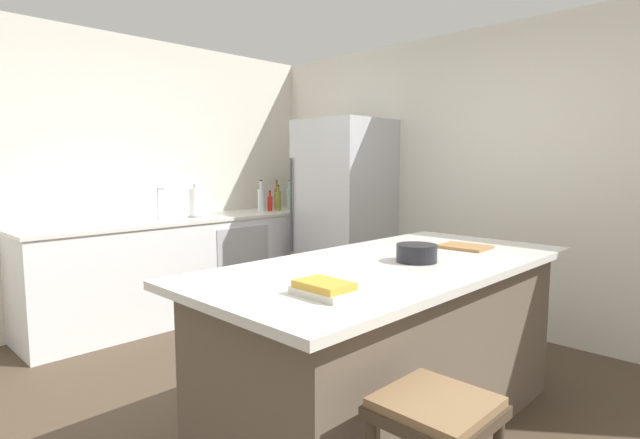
{
  "coord_description": "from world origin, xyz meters",
  "views": [
    {
      "loc": [
        2.07,
        -1.86,
        1.45
      ],
      "look_at": [
        -0.68,
        0.93,
        1.0
      ],
      "focal_mm": 27.7,
      "sensor_mm": 36.0,
      "label": 1
    }
  ],
  "objects_px": {
    "bar_stool": "(435,435)",
    "refrigerator": "(344,214)",
    "cutting_board": "(465,247)",
    "soda_bottle": "(261,199)",
    "paper_towel_roll": "(195,203)",
    "mixing_bowl": "(417,253)",
    "wine_bottle": "(298,196)",
    "olive_oil_bottle": "(278,200)",
    "kitchen_island": "(391,344)",
    "gin_bottle": "(290,198)",
    "hot_sauce_bottle": "(270,203)",
    "sink_faucet": "(159,202)",
    "whiskey_bottle": "(295,197)",
    "vinegar_bottle": "(277,198)",
    "cookbook_stack": "(324,289)"
  },
  "relations": [
    {
      "from": "soda_bottle",
      "to": "paper_towel_roll",
      "type": "bearing_deg",
      "value": -89.79
    },
    {
      "from": "sink_faucet",
      "to": "olive_oil_bottle",
      "type": "bearing_deg",
      "value": 84.37
    },
    {
      "from": "bar_stool",
      "to": "cutting_board",
      "type": "distance_m",
      "value": 1.6
    },
    {
      "from": "whiskey_bottle",
      "to": "vinegar_bottle",
      "type": "distance_m",
      "value": 0.21
    },
    {
      "from": "vinegar_bottle",
      "to": "soda_bottle",
      "type": "height_order",
      "value": "soda_bottle"
    },
    {
      "from": "hot_sauce_bottle",
      "to": "mixing_bowl",
      "type": "relative_size",
      "value": 1.02
    },
    {
      "from": "bar_stool",
      "to": "hot_sauce_bottle",
      "type": "distance_m",
      "value": 3.88
    },
    {
      "from": "hot_sauce_bottle",
      "to": "refrigerator",
      "type": "bearing_deg",
      "value": 20.39
    },
    {
      "from": "refrigerator",
      "to": "gin_bottle",
      "type": "xyz_separation_m",
      "value": [
        -0.8,
        -0.02,
        0.13
      ]
    },
    {
      "from": "sink_faucet",
      "to": "mixing_bowl",
      "type": "relative_size",
      "value": 1.39
    },
    {
      "from": "bar_stool",
      "to": "olive_oil_bottle",
      "type": "xyz_separation_m",
      "value": [
        -3.26,
        2.12,
        0.49
      ]
    },
    {
      "from": "paper_towel_roll",
      "to": "mixing_bowl",
      "type": "xyz_separation_m",
      "value": [
        2.67,
        -0.29,
        -0.1
      ]
    },
    {
      "from": "bar_stool",
      "to": "refrigerator",
      "type": "bearing_deg",
      "value": 136.84
    },
    {
      "from": "bar_stool",
      "to": "mixing_bowl",
      "type": "height_order",
      "value": "mixing_bowl"
    },
    {
      "from": "sink_faucet",
      "to": "vinegar_bottle",
      "type": "distance_m",
      "value": 1.42
    },
    {
      "from": "paper_towel_roll",
      "to": "hot_sauce_bottle",
      "type": "xyz_separation_m",
      "value": [
        0.03,
        0.9,
        -0.05
      ]
    },
    {
      "from": "kitchen_island",
      "to": "gin_bottle",
      "type": "xyz_separation_m",
      "value": [
        -2.54,
        1.55,
        0.6
      ]
    },
    {
      "from": "bar_stool",
      "to": "olive_oil_bottle",
      "type": "height_order",
      "value": "olive_oil_bottle"
    },
    {
      "from": "kitchen_island",
      "to": "bar_stool",
      "type": "relative_size",
      "value": 3.32
    },
    {
      "from": "bar_stool",
      "to": "soda_bottle",
      "type": "xyz_separation_m",
      "value": [
        -3.31,
        1.93,
        0.51
      ]
    },
    {
      "from": "whiskey_bottle",
      "to": "mixing_bowl",
      "type": "bearing_deg",
      "value": -30.5
    },
    {
      "from": "olive_oil_bottle",
      "to": "sink_faucet",
      "type": "bearing_deg",
      "value": -95.63
    },
    {
      "from": "hot_sauce_bottle",
      "to": "soda_bottle",
      "type": "height_order",
      "value": "soda_bottle"
    },
    {
      "from": "wine_bottle",
      "to": "soda_bottle",
      "type": "xyz_separation_m",
      "value": [
        0.02,
        -0.56,
        -0.0
      ]
    },
    {
      "from": "kitchen_island",
      "to": "refrigerator",
      "type": "xyz_separation_m",
      "value": [
        -1.74,
        1.57,
        0.47
      ]
    },
    {
      "from": "cookbook_stack",
      "to": "hot_sauce_bottle",
      "type": "bearing_deg",
      "value": 143.87
    },
    {
      "from": "wine_bottle",
      "to": "cookbook_stack",
      "type": "xyz_separation_m",
      "value": [
        2.82,
        -2.49,
        -0.12
      ]
    },
    {
      "from": "bar_stool",
      "to": "cookbook_stack",
      "type": "distance_m",
      "value": 0.65
    },
    {
      "from": "paper_towel_roll",
      "to": "vinegar_bottle",
      "type": "xyz_separation_m",
      "value": [
        -0.09,
        1.09,
        -0.01
      ]
    },
    {
      "from": "refrigerator",
      "to": "paper_towel_roll",
      "type": "distance_m",
      "value": 1.46
    },
    {
      "from": "gin_bottle",
      "to": "cutting_board",
      "type": "distance_m",
      "value": 2.76
    },
    {
      "from": "paper_towel_roll",
      "to": "mixing_bowl",
      "type": "bearing_deg",
      "value": -6.16
    },
    {
      "from": "vinegar_bottle",
      "to": "cutting_board",
      "type": "bearing_deg",
      "value": -16.63
    },
    {
      "from": "sink_faucet",
      "to": "wine_bottle",
      "type": "height_order",
      "value": "wine_bottle"
    },
    {
      "from": "cookbook_stack",
      "to": "paper_towel_roll",
      "type": "bearing_deg",
      "value": 158.15
    },
    {
      "from": "refrigerator",
      "to": "vinegar_bottle",
      "type": "distance_m",
      "value": 0.94
    },
    {
      "from": "bar_stool",
      "to": "gin_bottle",
      "type": "bearing_deg",
      "value": 144.86
    },
    {
      "from": "refrigerator",
      "to": "paper_towel_roll",
      "type": "bearing_deg",
      "value": -124.94
    },
    {
      "from": "olive_oil_bottle",
      "to": "vinegar_bottle",
      "type": "bearing_deg",
      "value": 145.0
    },
    {
      "from": "wine_bottle",
      "to": "soda_bottle",
      "type": "distance_m",
      "value": 0.56
    },
    {
      "from": "paper_towel_roll",
      "to": "wine_bottle",
      "type": "xyz_separation_m",
      "value": [
        -0.03,
        1.37,
        0.0
      ]
    },
    {
      "from": "hot_sauce_bottle",
      "to": "cutting_board",
      "type": "height_order",
      "value": "hot_sauce_bottle"
    },
    {
      "from": "gin_bottle",
      "to": "mixing_bowl",
      "type": "bearing_deg",
      "value": -29.08
    },
    {
      "from": "paper_towel_roll",
      "to": "whiskey_bottle",
      "type": "height_order",
      "value": "whiskey_bottle"
    },
    {
      "from": "cutting_board",
      "to": "soda_bottle",
      "type": "bearing_deg",
      "value": 168.74
    },
    {
      "from": "gin_bottle",
      "to": "cutting_board",
      "type": "xyz_separation_m",
      "value": [
        2.61,
        -0.9,
        -0.13
      ]
    },
    {
      "from": "kitchen_island",
      "to": "hot_sauce_bottle",
      "type": "xyz_separation_m",
      "value": [
        -2.55,
        1.27,
        0.55
      ]
    },
    {
      "from": "olive_oil_bottle",
      "to": "cutting_board",
      "type": "xyz_separation_m",
      "value": [
        2.6,
        -0.72,
        -0.11
      ]
    },
    {
      "from": "sink_faucet",
      "to": "hot_sauce_bottle",
      "type": "distance_m",
      "value": 1.23
    },
    {
      "from": "whiskey_bottle",
      "to": "cutting_board",
      "type": "xyz_separation_m",
      "value": [
        2.62,
        -0.99,
        -0.13
      ]
    }
  ]
}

